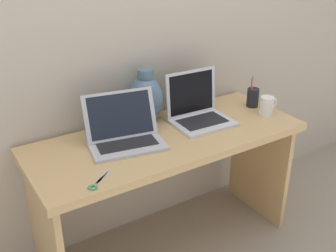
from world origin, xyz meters
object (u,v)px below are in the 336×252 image
at_px(laptop_left, 123,131).
at_px(scissors, 97,184).
at_px(laptop_right, 197,108).
at_px(pen_cup, 253,97).
at_px(coffee_mug, 267,106).
at_px(green_vase, 146,98).

xyz_separation_m(laptop_left, scissors, (-0.26, -0.27, -0.06)).
height_order(laptop_right, scissors, laptop_right).
bearing_deg(pen_cup, coffee_mug, -96.71).
bearing_deg(pen_cup, laptop_left, -179.86).
xyz_separation_m(laptop_left, coffee_mug, (0.81, -0.13, -0.01)).
height_order(green_vase, coffee_mug, green_vase).
xyz_separation_m(laptop_right, pen_cup, (0.38, -0.01, -0.01)).
xyz_separation_m(pen_cup, scissors, (-1.09, -0.27, -0.05)).
xyz_separation_m(laptop_right, coffee_mug, (0.37, -0.14, -0.02)).
distance_m(laptop_left, laptop_right, 0.44).
bearing_deg(coffee_mug, scissors, -172.40).
bearing_deg(scissors, pen_cup, 14.09).
height_order(laptop_left, coffee_mug, laptop_left).
distance_m(laptop_left, green_vase, 0.28).
distance_m(laptop_right, scissors, 0.76).
relative_size(coffee_mug, pen_cup, 0.65).
height_order(laptop_right, coffee_mug, laptop_right).
distance_m(pen_cup, scissors, 1.12).
relative_size(pen_cup, scissors, 1.37).
distance_m(laptop_right, green_vase, 0.28).
xyz_separation_m(laptop_right, green_vase, (-0.23, 0.15, 0.06)).
bearing_deg(green_vase, laptop_right, -32.98).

